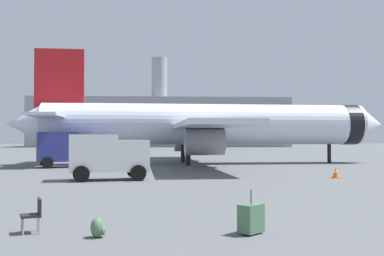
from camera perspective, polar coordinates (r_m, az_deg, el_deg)
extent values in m
cylinder|color=silver|center=(42.78, 1.84, 0.48)|extent=(30.16, 5.38, 3.80)
cone|color=silver|center=(47.92, 21.38, 0.37)|extent=(2.59, 3.73, 3.61)
cone|color=silver|center=(43.55, -20.31, 0.52)|extent=(3.38, 3.58, 3.42)
cylinder|color=black|center=(46.93, 19.00, 0.39)|extent=(1.60, 3.94, 3.88)
cube|color=silver|center=(50.58, -0.61, -0.14)|extent=(5.64, 16.23, 0.36)
cube|color=silver|center=(34.71, 2.16, 0.39)|extent=(5.64, 16.23, 0.36)
cylinder|color=gray|center=(48.09, -0.30, -1.63)|extent=(3.31, 2.37, 2.20)
cylinder|color=gray|center=(37.17, 1.57, -1.73)|extent=(3.31, 2.37, 2.20)
cube|color=red|center=(43.18, -16.25, 5.30)|extent=(4.41, 0.59, 6.40)
cube|color=silver|center=(46.18, -16.23, 1.14)|extent=(2.91, 6.13, 0.24)
cube|color=silver|center=(39.89, -17.76, 1.53)|extent=(2.91, 6.13, 0.24)
cylinder|color=black|center=(46.11, 16.78, -3.08)|extent=(0.36, 0.36, 1.80)
cylinder|color=black|center=(44.92, -1.13, -3.18)|extent=(0.44, 0.44, 1.80)
cylinder|color=black|center=(40.15, -0.48, -3.41)|extent=(0.44, 0.44, 1.80)
cube|color=navy|center=(39.10, -13.01, -2.53)|extent=(2.28, 2.61, 2.04)
cube|color=#1E232D|center=(39.20, -11.97, -1.83)|extent=(0.69, 1.91, 0.84)
cube|color=navy|center=(38.80, -16.52, -2.25)|extent=(3.65, 3.06, 2.40)
cylinder|color=black|center=(40.29, -13.10, -4.01)|extent=(0.92, 0.49, 0.90)
cylinder|color=black|center=(38.02, -12.57, -4.17)|extent=(0.92, 0.49, 0.90)
cylinder|color=black|center=(39.92, -17.88, -4.00)|extent=(0.92, 0.49, 0.90)
cylinder|color=black|center=(37.63, -17.64, -4.18)|extent=(0.92, 0.49, 0.90)
cube|color=white|center=(26.58, -7.47, -3.43)|extent=(2.07, 2.27, 1.78)
cube|color=#1E232D|center=(26.65, -5.87, -2.52)|extent=(0.38, 1.79, 0.74)
cube|color=white|center=(26.44, -12.23, -3.08)|extent=(2.94, 2.42, 2.10)
cylinder|color=black|center=(27.70, -7.25, -5.29)|extent=(0.92, 0.37, 0.90)
cylinder|color=black|center=(25.61, -6.75, -5.61)|extent=(0.92, 0.37, 0.90)
cylinder|color=black|center=(27.54, -13.66, -5.28)|extent=(0.92, 0.37, 0.90)
cylinder|color=black|center=(25.45, -13.69, -5.61)|extent=(0.92, 0.37, 0.90)
cube|color=#F2590C|center=(47.14, -12.88, -4.13)|extent=(0.44, 0.44, 0.04)
cone|color=#F2590C|center=(47.12, -12.88, -3.63)|extent=(0.36, 0.36, 0.79)
cylinder|color=white|center=(47.12, -12.88, -3.58)|extent=(0.23, 0.23, 0.10)
cube|color=#F2590C|center=(28.72, 17.52, -5.95)|extent=(0.44, 0.44, 0.04)
cone|color=#F2590C|center=(28.70, 17.52, -5.33)|extent=(0.36, 0.36, 0.59)
cylinder|color=white|center=(28.69, 17.52, -5.27)|extent=(0.23, 0.23, 0.10)
cube|color=#476B4C|center=(11.67, 7.40, -11.13)|extent=(0.74, 0.73, 0.70)
cylinder|color=black|center=(11.59, 7.39, -8.55)|extent=(0.02, 0.02, 0.36)
cylinder|color=black|center=(11.92, 8.04, -12.63)|extent=(0.08, 0.08, 0.08)
cylinder|color=black|center=(11.56, 6.75, -12.99)|extent=(0.08, 0.08, 0.08)
ellipsoid|color=#476B4C|center=(11.44, -11.77, -12.08)|extent=(0.32, 0.40, 0.48)
ellipsoid|color=#476B4C|center=(11.43, -11.06, -12.46)|extent=(0.12, 0.28, 0.24)
cube|color=black|center=(12.34, -19.54, -10.29)|extent=(0.62, 0.62, 0.06)
cube|color=black|center=(12.33, -18.55, -9.27)|extent=(0.22, 0.47, 0.40)
cylinder|color=#999EA5|center=(12.18, -20.39, -11.46)|extent=(0.04, 0.04, 0.44)
cylinder|color=#999EA5|center=(12.55, -20.52, -11.15)|extent=(0.04, 0.04, 0.44)
cylinder|color=#999EA5|center=(12.21, -18.55, -11.44)|extent=(0.04, 0.04, 0.44)
cylinder|color=#999EA5|center=(12.59, -18.74, -11.13)|extent=(0.04, 0.04, 0.44)
cube|color=gray|center=(130.65, -3.91, 0.62)|extent=(70.50, 20.70, 13.43)
cube|color=#334756|center=(120.24, -3.94, 0.46)|extent=(66.97, 0.10, 6.04)
cylinder|color=gray|center=(131.69, -4.11, 6.16)|extent=(4.40, 4.40, 12.00)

